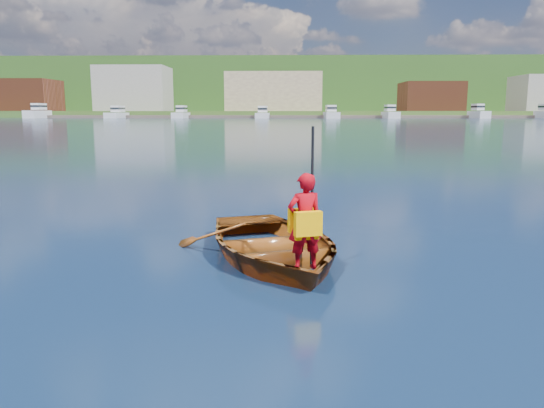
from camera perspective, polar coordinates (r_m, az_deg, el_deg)
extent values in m
plane|color=#0C233A|center=(8.52, 9.21, -4.06)|extent=(600.00, 600.00, 0.00)
imported|color=brown|center=(7.44, 0.02, -4.37)|extent=(3.37, 4.00, 0.71)
imported|color=#A6030F|center=(6.54, 3.54, -1.90)|extent=(0.51, 0.41, 1.21)
cube|color=#FBAD00|center=(6.44, 3.90, -2.14)|extent=(0.35, 0.20, 0.30)
cube|color=#FBAD00|center=(6.66, 3.18, -1.72)|extent=(0.35, 0.18, 0.30)
cube|color=#FBAD00|center=(6.58, 3.52, -3.46)|extent=(0.35, 0.30, 0.05)
cylinder|color=black|center=(6.68, 4.33, 0.77)|extent=(0.05, 0.05, 1.76)
cube|color=#375829|center=(198.19, 1.81, 9.68)|extent=(400.00, 80.00, 2.00)
cube|color=#2D501C|center=(248.35, 1.75, 12.05)|extent=(400.00, 100.00, 22.00)
cube|color=brown|center=(156.43, 4.66, 9.35)|extent=(160.03, 5.39, 0.80)
cube|color=brown|center=(194.71, -26.17, 10.44)|extent=(28.00, 16.00, 10.00)
cube|color=gray|center=(180.08, -14.61, 11.88)|extent=(22.00, 16.00, 14.00)
cube|color=tan|center=(173.33, 0.18, 11.95)|extent=(30.00, 16.00, 12.00)
cube|color=brown|center=(179.29, 16.68, 11.00)|extent=(18.00, 16.00, 9.00)
cube|color=silver|center=(166.89, -23.90, 8.77)|extent=(3.26, 11.65, 2.39)
cube|color=silver|center=(167.95, -23.79, 9.58)|extent=(2.28, 5.24, 1.80)
cube|color=black|center=(167.95, -23.79, 9.61)|extent=(2.35, 5.48, 0.50)
cube|color=silver|center=(158.60, -16.35, 9.10)|extent=(3.52, 12.57, 1.74)
cube|color=silver|center=(159.80, -16.24, 9.81)|extent=(2.46, 5.66, 1.80)
cube|color=black|center=(159.80, -16.25, 9.84)|extent=(2.53, 5.91, 0.50)
cube|color=silver|center=(154.07, -9.76, 9.34)|extent=(3.27, 11.66, 1.76)
cube|color=silver|center=(155.21, -9.70, 10.07)|extent=(2.29, 5.25, 1.80)
cube|color=black|center=(155.21, -9.70, 10.11)|extent=(2.35, 5.48, 0.50)
cube|color=silver|center=(151.33, -1.02, 9.46)|extent=(3.64, 12.98, 1.63)
cube|color=silver|center=(152.62, -1.00, 10.17)|extent=(2.54, 5.84, 1.80)
cube|color=black|center=(152.63, -1.00, 10.20)|extent=(2.62, 6.10, 0.50)
cube|color=silver|center=(151.74, 6.39, 9.43)|extent=(3.78, 13.50, 1.87)
cube|color=silver|center=(153.08, 6.37, 10.20)|extent=(2.65, 6.07, 1.80)
cube|color=black|center=(153.08, 6.37, 10.23)|extent=(2.72, 6.34, 0.50)
cube|color=silver|center=(154.02, 12.61, 9.28)|extent=(3.29, 11.75, 1.97)
cube|color=silver|center=(155.17, 12.55, 10.06)|extent=(2.30, 5.29, 1.80)
cube|color=black|center=(155.17, 12.56, 10.09)|extent=(2.37, 5.52, 0.50)
cube|color=silver|center=(160.51, 21.34, 8.90)|extent=(2.99, 10.67, 2.21)
cube|color=silver|center=(161.52, 21.26, 9.70)|extent=(2.09, 4.80, 1.80)
cube|color=black|center=(161.52, 21.26, 9.73)|extent=(2.15, 5.01, 0.50)
cylinder|color=#382314|center=(259.41, -8.30, 12.80)|extent=(0.80, 0.80, 3.56)
sphere|color=#295A17|center=(259.70, -8.33, 13.85)|extent=(6.65, 6.65, 6.65)
cylinder|color=#382314|center=(232.49, -11.60, 11.52)|extent=(0.80, 0.80, 2.76)
sphere|color=#295A17|center=(232.63, -11.64, 12.42)|extent=(5.15, 5.15, 5.15)
cylinder|color=#382314|center=(293.51, 22.61, 12.44)|extent=(0.80, 0.80, 2.48)
sphere|color=#295A17|center=(293.72, 22.65, 13.09)|extent=(4.62, 4.62, 4.62)
cylinder|color=#382314|center=(231.64, -22.47, 10.45)|extent=(0.80, 0.80, 4.17)
sphere|color=#295A17|center=(231.83, -22.56, 11.82)|extent=(7.79, 7.79, 7.79)
cylinder|color=#382314|center=(281.08, 8.71, 13.55)|extent=(0.80, 0.80, 4.06)
sphere|color=#295A17|center=(281.48, 8.74, 14.65)|extent=(7.59, 7.59, 7.59)
cylinder|color=#382314|center=(268.24, -20.37, 11.88)|extent=(0.80, 0.80, 2.96)
sphere|color=#295A17|center=(268.44, -20.42, 12.72)|extent=(5.53, 5.53, 5.53)
cylinder|color=#382314|center=(208.97, 9.25, 10.90)|extent=(0.80, 0.80, 4.14)
sphere|color=#295A17|center=(209.14, 9.29, 12.42)|extent=(7.74, 7.74, 7.74)
cylinder|color=#382314|center=(261.15, -2.60, 12.96)|extent=(0.80, 0.80, 2.45)
sphere|color=#295A17|center=(261.34, -2.60, 13.67)|extent=(4.58, 4.58, 4.58)
cylinder|color=#382314|center=(270.72, 11.30, 13.08)|extent=(0.80, 0.80, 3.79)
sphere|color=#295A17|center=(271.05, 11.34, 14.15)|extent=(7.08, 7.08, 7.08)
cylinder|color=#382314|center=(221.65, -21.87, 9.98)|extent=(0.80, 0.80, 3.13)
sphere|color=#295A17|center=(221.74, -21.94, 11.05)|extent=(5.84, 5.84, 5.84)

